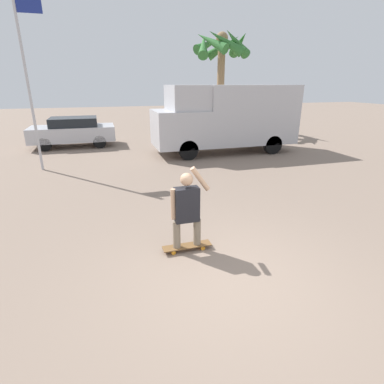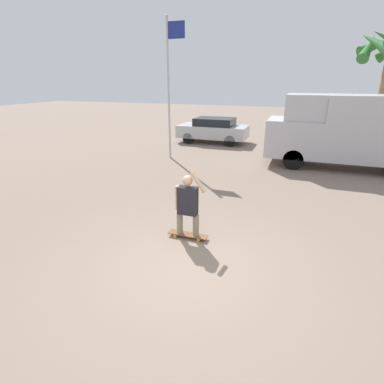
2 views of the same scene
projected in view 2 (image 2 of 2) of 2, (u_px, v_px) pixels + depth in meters
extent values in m
plane|color=gray|center=(188.00, 267.00, 5.91)|extent=(80.00, 80.00, 0.00)
cube|color=brown|center=(188.00, 234.00, 6.98)|extent=(0.93, 0.22, 0.02)
cylinder|color=orange|center=(175.00, 236.00, 7.01)|extent=(0.08, 0.03, 0.08)
cylinder|color=orange|center=(178.00, 232.00, 7.17)|extent=(0.08, 0.03, 0.08)
cylinder|color=orange|center=(198.00, 240.00, 6.82)|extent=(0.08, 0.03, 0.08)
cylinder|color=orange|center=(201.00, 236.00, 6.98)|extent=(0.08, 0.03, 0.08)
cylinder|color=gray|center=(180.00, 223.00, 6.95)|extent=(0.14, 0.14, 0.52)
cylinder|color=gray|center=(196.00, 225.00, 6.82)|extent=(0.14, 0.14, 0.52)
cube|color=#232328|center=(188.00, 201.00, 6.68)|extent=(0.44, 0.22, 0.64)
sphere|color=tan|center=(188.00, 180.00, 6.51)|extent=(0.23, 0.23, 0.23)
cylinder|color=tan|center=(177.00, 198.00, 6.75)|extent=(0.09, 0.09, 0.57)
cylinder|color=tan|center=(198.00, 182.00, 6.44)|extent=(0.37, 0.09, 0.47)
cylinder|color=black|center=(293.00, 159.00, 12.29)|extent=(0.82, 0.28, 0.82)
cylinder|color=black|center=(295.00, 150.00, 13.98)|extent=(0.82, 0.28, 0.82)
cube|color=#BCBCC1|center=(294.00, 137.00, 12.90)|extent=(2.22, 2.20, 1.52)
cube|color=black|center=(284.00, 129.00, 12.94)|extent=(0.04, 1.87, 0.76)
cube|color=#BCBCC1|center=(380.00, 129.00, 11.71)|extent=(4.12, 2.20, 2.52)
cube|color=#BCBCC1|center=(306.00, 107.00, 12.35)|extent=(1.55, 2.02, 1.01)
cylinder|color=black|center=(188.00, 138.00, 17.34)|extent=(0.62, 0.22, 0.62)
cylinder|color=black|center=(198.00, 134.00, 18.81)|extent=(0.62, 0.22, 0.62)
cylinder|color=black|center=(230.00, 141.00, 16.55)|extent=(0.62, 0.22, 0.62)
cylinder|color=black|center=(236.00, 136.00, 18.02)|extent=(0.62, 0.22, 0.62)
cube|color=#BCBCC1|center=(213.00, 131.00, 17.56)|extent=(3.99, 1.89, 0.69)
cube|color=black|center=(215.00, 122.00, 17.33)|extent=(2.19, 1.66, 0.42)
cylinder|color=#8E704C|center=(382.00, 94.00, 16.04)|extent=(0.45, 0.45, 5.51)
cone|color=#2D6B2D|center=(379.00, 45.00, 16.18)|extent=(2.29, 1.56, 1.35)
cone|color=#2D6B2D|center=(369.00, 47.00, 15.87)|extent=(1.31, 2.22, 1.76)
cone|color=#2D6B2D|center=(376.00, 42.00, 14.92)|extent=(1.77, 2.19, 1.47)
cylinder|color=#B7B7BC|center=(169.00, 93.00, 13.26)|extent=(0.09, 0.09, 5.88)
sphere|color=#B7B7BC|center=(167.00, 16.00, 12.21)|extent=(0.12, 0.12, 0.12)
cube|color=navy|center=(176.00, 30.00, 12.26)|extent=(0.74, 0.02, 0.65)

